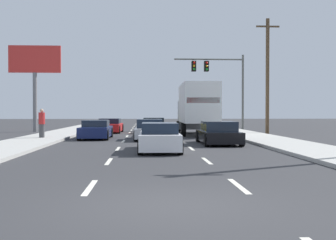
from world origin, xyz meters
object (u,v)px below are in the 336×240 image
car_navy (96,130)px  traffic_signal_mast (215,74)px  car_yellow (154,126)px  car_silver (149,130)px  box_truck (197,106)px  roadside_billboard (35,70)px  pedestrian_near_corner (42,123)px  car_white (159,138)px  car_black (218,134)px  car_red (110,126)px  utility_pole_mid (267,75)px

car_navy → traffic_signal_mast: bearing=51.6°
car_yellow → car_silver: 7.85m
box_truck → roadside_billboard: (-13.24, 5.70, 3.21)m
car_navy → pedestrian_near_corner: (-3.21, -0.75, 0.47)m
traffic_signal_mast → car_white: bearing=-105.9°
car_white → car_black: car_white is taller
car_red → car_white: 16.75m
car_yellow → car_black: car_yellow is taller
car_yellow → car_white: bearing=-90.2°
car_silver → utility_pole_mid: bearing=33.6°
car_white → box_truck: (3.21, 12.67, 1.53)m
car_silver → traffic_signal_mast: size_ratio=0.63×
car_red → utility_pole_mid: bearing=-12.4°
traffic_signal_mast → car_black: bearing=-98.9°
utility_pole_mid → car_black: bearing=-119.1°
roadside_billboard → car_white: bearing=-61.4°
box_truck → roadside_billboard: bearing=156.7°
car_red → car_navy: bearing=-91.8°
car_navy → car_silver: size_ratio=0.95×
car_navy → utility_pole_mid: size_ratio=0.48×
roadside_billboard → car_yellow: bearing=-16.2°
car_red → pedestrian_near_corner: bearing=-111.9°
utility_pole_mid → roadside_billboard: size_ratio=1.20×
car_silver → pedestrian_near_corner: 6.60m
car_white → box_truck: 13.16m
box_truck → car_black: 9.09m
car_silver → roadside_billboard: (-9.68, 10.77, 4.76)m
car_silver → roadside_billboard: bearing=131.9°
car_yellow → pedestrian_near_corner: pedestrian_near_corner is taller
car_white → traffic_signal_mast: (5.91, 20.71, 4.68)m
car_red → roadside_billboard: 8.35m
car_red → car_white: bearing=-78.0°
car_silver → utility_pole_mid: 11.70m
car_silver → car_black: size_ratio=1.02×
utility_pole_mid → pedestrian_near_corner: 17.17m
utility_pole_mid → traffic_signal_mast: bearing=112.4°
traffic_signal_mast → pedestrian_near_corner: 18.71m
car_navy → box_truck: 8.22m
car_red → car_white: size_ratio=0.92×
car_yellow → box_truck: 4.47m
utility_pole_mid → car_yellow: bearing=168.7°
pedestrian_near_corner → car_white: bearing=-48.4°
traffic_signal_mast → roadside_billboard: roadside_billboard is taller
box_truck → traffic_signal_mast: 9.05m
pedestrian_near_corner → car_yellow: bearing=47.5°
car_silver → utility_pole_mid: size_ratio=0.50×
car_black → roadside_billboard: roadside_billboard is taller
car_black → roadside_billboard: bearing=132.2°
box_truck → traffic_signal_mast: bearing=71.4°
car_red → box_truck: (6.69, -3.71, 1.57)m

